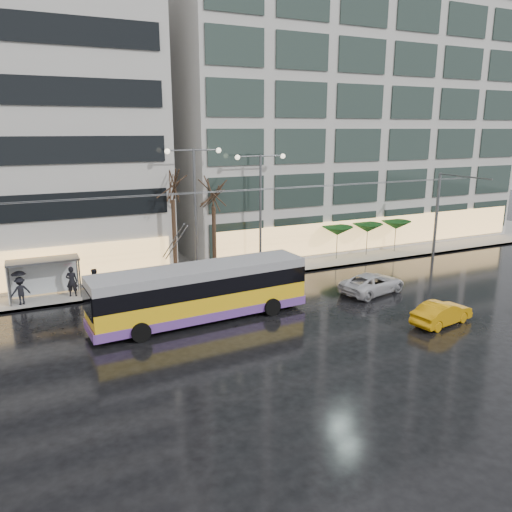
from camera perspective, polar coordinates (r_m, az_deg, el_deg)
ground at (r=25.74m, az=-3.14°, el=-9.59°), size 140.00×140.00×0.00m
sidewalk at (r=38.83m, az=-8.24°, el=-1.29°), size 80.00×10.00×0.15m
kerb at (r=34.31m, az=-5.78°, el=-3.31°), size 80.00×0.10×0.15m
building_right at (r=49.44m, az=9.33°, el=16.71°), size 32.00×14.00×25.00m
trolleybus at (r=27.92m, az=-6.29°, el=-4.34°), size 12.35×4.98×5.67m
catenary at (r=31.94m, az=-6.98°, el=3.07°), size 42.24×5.12×7.00m
bus_shelter at (r=33.61m, az=-23.76°, el=-1.51°), size 4.20×1.60×2.51m
street_lamp_near at (r=34.66m, az=-7.00°, el=6.86°), size 3.96×0.36×9.03m
street_lamp_far at (r=36.56m, az=0.51°, el=6.91°), size 3.96×0.36×8.53m
tree_a at (r=34.29m, az=-9.57°, el=8.54°), size 3.20×3.20×8.40m
tree_b at (r=35.48m, az=-4.91°, el=7.75°), size 3.20×3.20×7.70m
parasol_a at (r=40.75m, az=9.29°, el=2.84°), size 2.50×2.50×2.65m
parasol_b at (r=42.50m, az=12.64°, el=3.15°), size 2.50×2.50×2.65m
parasol_c at (r=44.39m, az=15.71°, el=3.42°), size 2.50×2.50×2.65m
taxi_b at (r=29.31m, az=20.47°, el=-6.12°), size 4.06×2.02×1.28m
sedan_silver at (r=33.44m, az=13.19°, el=-3.05°), size 5.11×3.16×1.32m
pedestrian_a at (r=33.34m, az=-20.37°, el=-2.02°), size 1.20×1.21×2.19m
pedestrian_b at (r=32.80m, az=-18.01°, el=-2.96°), size 1.14×1.09×1.85m
pedestrian_c at (r=33.06m, az=-25.37°, el=-3.19°), size 1.23×1.00×2.11m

